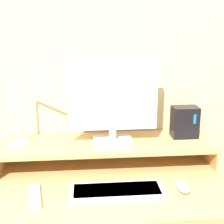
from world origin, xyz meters
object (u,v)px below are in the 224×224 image
monitor (113,100)px  remote_control (35,197)px  mouse (183,187)px  keyboard (117,191)px  router_dock (185,122)px  desk_lamp (28,109)px

monitor → remote_control: 0.56m
monitor → mouse: (0.28, -0.29, -0.32)m
keyboard → remote_control: 0.34m
router_dock → mouse: size_ratio=1.68×
router_dock → mouse: 0.40m
monitor → keyboard: monitor is taller
desk_lamp → mouse: bearing=-22.3°
router_dock → remote_control: 0.83m
remote_control → monitor: bearing=40.7°
monitor → router_dock: 0.41m
desk_lamp → mouse: (0.67, -0.28, -0.29)m
mouse → remote_control: size_ratio=0.49×
monitor → keyboard: 0.43m
monitor → router_dock: size_ratio=2.68×
router_dock → remote_control: (-0.73, -0.35, -0.19)m
keyboard → remote_control: size_ratio=2.00×
mouse → remote_control: 0.62m
router_dock → remote_control: bearing=-154.3°
keyboard → remote_control: keyboard is taller
desk_lamp → remote_control: 0.41m
desk_lamp → router_dock: bearing=4.9°
monitor → remote_control: bearing=-139.3°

